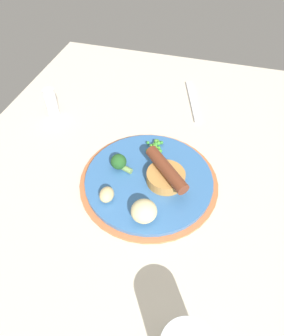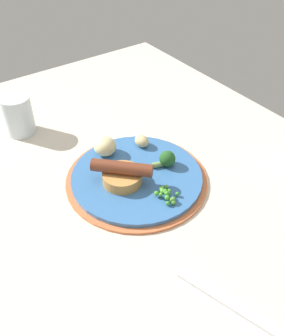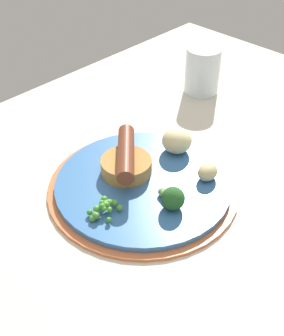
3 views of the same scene
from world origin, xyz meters
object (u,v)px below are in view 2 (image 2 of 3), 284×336
at_px(sausage_pudding, 122,174).
at_px(broccoli_floret_near, 167,159).
at_px(dinner_plate, 137,178).
at_px(potato_chunk_1, 105,146).
at_px(drinking_glass, 18,115).
at_px(fork, 232,304).
at_px(pea_pile, 166,194).
at_px(potato_chunk_0, 142,141).

xyz_separation_m(sausage_pudding, broccoli_floret_near, (0.01, 0.10, -0.00)).
xyz_separation_m(dinner_plate, potato_chunk_1, (-0.09, -0.02, 0.03)).
distance_m(broccoli_floret_near, drinking_glass, 0.36).
bearing_deg(potato_chunk_1, drinking_glass, -151.71).
bearing_deg(fork, broccoli_floret_near, 142.39).
xyz_separation_m(broccoli_floret_near, fork, (0.29, -0.11, -0.03)).
relative_size(dinner_plate, sausage_pudding, 2.81).
xyz_separation_m(potato_chunk_1, fork, (0.40, -0.03, -0.03)).
xyz_separation_m(pea_pile, broccoli_floret_near, (-0.07, 0.06, 0.01)).
bearing_deg(potato_chunk_1, broccoli_floret_near, 38.10).
bearing_deg(dinner_plate, potato_chunk_0, 138.66).
relative_size(sausage_pudding, potato_chunk_1, 2.12).
relative_size(pea_pile, fork, 0.27).
relative_size(potato_chunk_0, fork, 0.19).
bearing_deg(drinking_glass, sausage_pudding, 16.84).
bearing_deg(potato_chunk_0, pea_pile, -19.70).
bearing_deg(dinner_plate, broccoli_floret_near, 80.92).
bearing_deg(potato_chunk_0, fork, -15.72).
height_order(sausage_pudding, fork, sausage_pudding).
distance_m(pea_pile, potato_chunk_1, 0.18).
bearing_deg(sausage_pudding, drinking_glass, 151.92).
bearing_deg(dinner_plate, fork, -7.92).
bearing_deg(fork, dinner_plate, 154.83).
height_order(dinner_plate, sausage_pudding, sausage_pudding).
relative_size(dinner_plate, broccoli_floret_near, 5.86).
distance_m(pea_pile, broccoli_floret_near, 0.09).
relative_size(potato_chunk_0, drinking_glass, 0.38).
height_order(potato_chunk_0, potato_chunk_1, potato_chunk_1).
xyz_separation_m(pea_pile, fork, (0.22, -0.05, -0.02)).
xyz_separation_m(broccoli_floret_near, potato_chunk_0, (-0.08, -0.00, -0.00)).
xyz_separation_m(sausage_pudding, potato_chunk_1, (-0.09, 0.02, -0.00)).
relative_size(dinner_plate, fork, 1.58).
relative_size(sausage_pudding, fork, 0.56).
bearing_deg(broccoli_floret_near, potato_chunk_1, 146.55).
bearing_deg(drinking_glass, potato_chunk_0, 40.05).
xyz_separation_m(pea_pile, drinking_glass, (-0.38, -0.13, 0.02)).
relative_size(broccoli_floret_near, potato_chunk_0, 1.41).
bearing_deg(fork, potato_chunk_1, 158.88).
bearing_deg(pea_pile, potato_chunk_0, 160.30).
distance_m(broccoli_floret_near, potato_chunk_1, 0.13).
bearing_deg(potato_chunk_0, broccoli_floret_near, 1.97).
height_order(pea_pile, fork, pea_pile).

